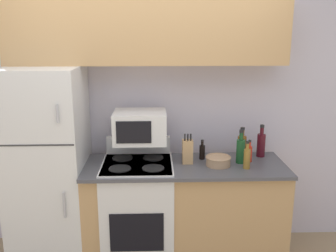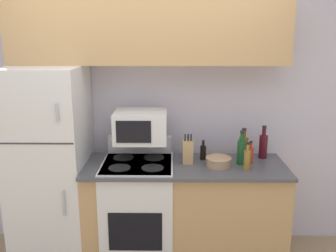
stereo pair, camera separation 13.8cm
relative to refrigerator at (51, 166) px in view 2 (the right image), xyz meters
The scene contains 14 objects.
wall_back 1.03m from the refrigerator, 23.71° to the left, with size 8.00×0.05×2.55m.
lower_cabinets 1.27m from the refrigerator, ahead, with size 1.75×0.64×0.93m.
refrigerator is the anchor object (origin of this frame).
upper_cabinets 1.49m from the refrigerator, 11.72° to the left, with size 2.39×0.36×0.60m.
stove 0.88m from the refrigerator, ahead, with size 0.61×0.63×1.11m.
microwave 0.88m from the refrigerator, ahead, with size 0.46×0.38×0.27m.
knife_block 1.23m from the refrigerator, ahead, with size 0.09×0.09×0.27m.
bowl 1.48m from the refrigerator, ahead, with size 0.22×0.22×0.08m.
bottle_hot_sauce 1.77m from the refrigerator, ahead, with size 0.05×0.05×0.20m.
bottle_wine_red 1.92m from the refrigerator, ahead, with size 0.08×0.08×0.30m.
bottle_vinegar 1.72m from the refrigerator, ahead, with size 0.06×0.06×0.24m.
bottle_soy_sauce 1.37m from the refrigerator, ahead, with size 0.05×0.05×0.18m.
bottle_whiskey 1.74m from the refrigerator, ahead, with size 0.08×0.08×0.28m.
bottle_wine_green 1.69m from the refrigerator, ahead, with size 0.08×0.08×0.30m.
Camera 2 is at (0.20, -2.78, 2.06)m, focal length 40.00 mm.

